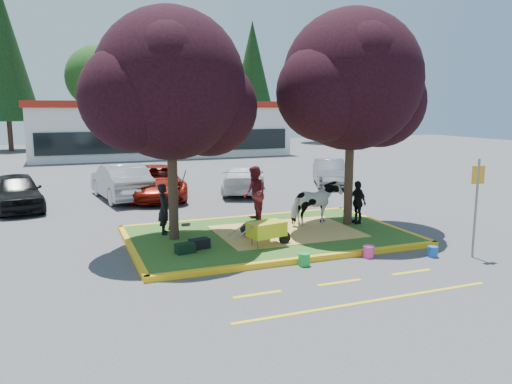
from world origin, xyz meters
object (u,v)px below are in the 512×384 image
object	(u,v)px
car_silver	(121,181)
bucket_pink	(369,252)
handler	(164,209)
wheelbarrow	(267,229)
bucket_green	(304,260)
calf	(257,228)
bucket_blue	(433,252)
sign_post	(477,197)
car_black	(17,192)
cow	(315,203)

from	to	relation	value
car_silver	bucket_pink	bearing A→B (deg)	106.64
handler	wheelbarrow	size ratio (longest dim) A/B	0.85
bucket_green	calf	bearing A→B (deg)	94.51
car_silver	bucket_blue	bearing A→B (deg)	111.91
sign_post	bucket_green	distance (m)	4.83
bucket_green	car_silver	distance (m)	11.60
car_black	bucket_pink	bearing A→B (deg)	-57.43
bucket_blue	handler	bearing A→B (deg)	144.54
calf	bucket_green	distance (m)	2.70
handler	bucket_green	xyz separation A→B (m)	(2.74, -3.90, -0.75)
car_silver	calf	bearing A→B (deg)	101.53
cow	bucket_pink	xyz separation A→B (m)	(-0.14, -3.26, -0.71)
bucket_blue	car_black	size ratio (longest dim) A/B	0.07
bucket_blue	car_black	world-z (taller)	car_black
cow	car_silver	bearing A→B (deg)	23.00
bucket_pink	car_black	xyz separation A→B (m)	(-9.12, 10.31, 0.55)
calf	car_black	world-z (taller)	car_black
cow	handler	world-z (taller)	handler
car_black	handler	bearing A→B (deg)	-64.00
car_black	car_silver	bearing A→B (deg)	2.72
calf	bucket_pink	world-z (taller)	calf
cow	wheelbarrow	distance (m)	2.99
cow	wheelbarrow	world-z (taller)	cow
wheelbarrow	sign_post	xyz separation A→B (m)	(4.88, -2.49, 1.01)
bucket_pink	car_silver	bearing A→B (deg)	114.74
wheelbarrow	car_black	bearing A→B (deg)	115.54
calf	car_silver	size ratio (longest dim) A/B	0.23
bucket_pink	bucket_green	bearing A→B (deg)	180.00
cow	car_black	size ratio (longest dim) A/B	0.41
car_silver	car_black	bearing A→B (deg)	3.54
calf	handler	xyz separation A→B (m)	(-2.53, 1.22, 0.53)
cow	sign_post	bearing A→B (deg)	-160.69
sign_post	bucket_blue	size ratio (longest dim) A/B	9.26
car_black	wheelbarrow	bearing A→B (deg)	-61.05
calf	car_silver	bearing A→B (deg)	90.23
wheelbarrow	car_black	distance (m)	11.13
calf	handler	bearing A→B (deg)	134.82
sign_post	car_silver	bearing A→B (deg)	129.08
sign_post	bucket_blue	distance (m)	1.82
wheelbarrow	bucket_pink	bearing A→B (deg)	-45.98
wheelbarrow	sign_post	size ratio (longest dim) A/B	0.69
bucket_blue	car_black	bearing A→B (deg)	134.66
sign_post	bucket_pink	world-z (taller)	sign_post
sign_post	bucket_pink	size ratio (longest dim) A/B	8.29
bucket_blue	car_silver	xyz separation A→B (m)	(-6.76, 11.70, 0.63)
bucket_green	car_black	distance (m)	12.59
cow	car_silver	size ratio (longest dim) A/B	0.36
calf	sign_post	xyz separation A→B (m)	(4.71, -3.66, 1.25)
wheelbarrow	bucket_green	distance (m)	1.63
cow	sign_post	xyz separation A→B (m)	(2.46, -4.24, 0.77)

